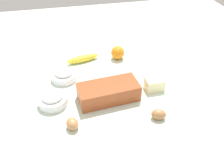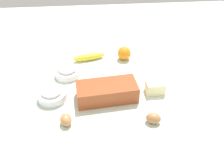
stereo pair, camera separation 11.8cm
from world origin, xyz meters
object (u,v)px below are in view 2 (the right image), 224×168
object	(u,v)px
banana	(89,57)
butter_block	(155,87)
egg_beside_bowl	(66,120)
sugar_bowl	(52,94)
egg_near_butter	(153,118)
flour_bowl	(67,72)
orange_fruit	(124,53)
loaf_pan	(107,91)

from	to	relation	value
banana	butter_block	size ratio (longest dim) A/B	2.11
banana	egg_beside_bowl	xyz separation A→B (m)	(-0.10, -0.50, 0.00)
sugar_bowl	egg_near_butter	world-z (taller)	sugar_bowl
egg_near_butter	egg_beside_bowl	size ratio (longest dim) A/B	1.03
flour_bowl	orange_fruit	xyz separation A→B (m)	(0.32, 0.14, 0.01)
loaf_pan	banana	bearing A→B (deg)	97.10
flour_bowl	banana	bearing A→B (deg)	52.12
banana	butter_block	xyz separation A→B (m)	(0.32, -0.33, 0.01)
sugar_bowl	egg_near_butter	bearing A→B (deg)	-23.68
egg_near_butter	butter_block	bearing A→B (deg)	74.76
sugar_bowl	egg_beside_bowl	size ratio (longest dim) A/B	2.20
flour_bowl	orange_fruit	world-z (taller)	orange_fruit
butter_block	banana	bearing A→B (deg)	133.77
loaf_pan	egg_beside_bowl	xyz separation A→B (m)	(-0.18, -0.15, -0.02)
orange_fruit	sugar_bowl	bearing A→B (deg)	-139.96
loaf_pan	orange_fruit	xyz separation A→B (m)	(0.13, 0.34, -0.00)
banana	orange_fruit	size ratio (longest dim) A/B	2.44
banana	orange_fruit	bearing A→B (deg)	-2.66
egg_near_butter	banana	bearing A→B (deg)	116.51
orange_fruit	butter_block	xyz separation A→B (m)	(0.11, -0.32, -0.01)
butter_block	egg_near_butter	distance (m)	0.20
flour_bowl	sugar_bowl	size ratio (longest dim) A/B	0.98
orange_fruit	banana	bearing A→B (deg)	177.34
butter_block	loaf_pan	bearing A→B (deg)	-174.64
banana	egg_near_butter	size ratio (longest dim) A/B	2.96
loaf_pan	sugar_bowl	world-z (taller)	loaf_pan
banana	egg_beside_bowl	distance (m)	0.51
orange_fruit	butter_block	size ratio (longest dim) A/B	0.86
loaf_pan	banana	distance (m)	0.36
orange_fruit	butter_block	distance (m)	0.34
flour_bowl	orange_fruit	bearing A→B (deg)	23.42
butter_block	egg_near_butter	size ratio (longest dim) A/B	1.40
flour_bowl	sugar_bowl	bearing A→B (deg)	-108.78
sugar_bowl	orange_fruit	size ratio (longest dim) A/B	1.76
loaf_pan	butter_block	world-z (taller)	loaf_pan
orange_fruit	egg_beside_bowl	size ratio (longest dim) A/B	1.25
flour_bowl	butter_block	distance (m)	0.47
sugar_bowl	banana	distance (m)	0.38
flour_bowl	sugar_bowl	world-z (taller)	sugar_bowl
sugar_bowl	banana	size ratio (longest dim) A/B	0.72
flour_bowl	egg_beside_bowl	xyz separation A→B (m)	(0.01, -0.35, -0.00)
loaf_pan	orange_fruit	world-z (taller)	loaf_pan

